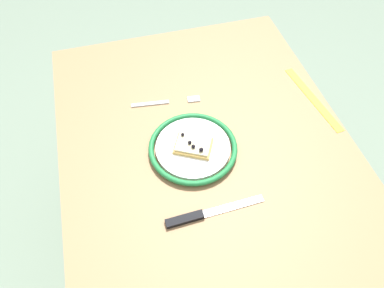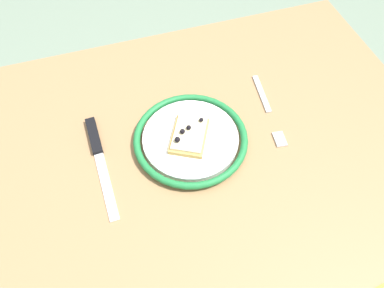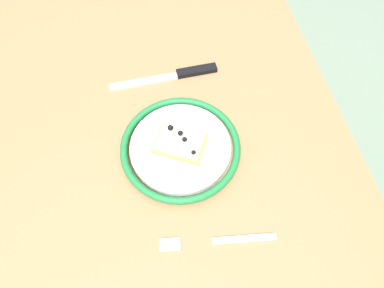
% 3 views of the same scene
% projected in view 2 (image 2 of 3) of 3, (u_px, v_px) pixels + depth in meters
% --- Properties ---
extents(ground_plane, '(6.00, 6.00, 0.00)m').
position_uv_depth(ground_plane, '(180.00, 269.00, 1.33)').
color(ground_plane, slate).
extents(dining_table, '(1.13, 0.77, 0.72)m').
position_uv_depth(dining_table, '(173.00, 186.00, 0.80)').
color(dining_table, '#936D47').
rests_on(dining_table, ground_plane).
extents(plate, '(0.23, 0.23, 0.02)m').
position_uv_depth(plate, '(191.00, 139.00, 0.75)').
color(plate, white).
rests_on(plate, dining_table).
extents(pizza_slice_near, '(0.10, 0.12, 0.03)m').
position_uv_depth(pizza_slice_near, '(189.00, 135.00, 0.74)').
color(pizza_slice_near, tan).
rests_on(pizza_slice_near, plate).
extents(knife, '(0.03, 0.24, 0.01)m').
position_uv_depth(knife, '(97.00, 149.00, 0.75)').
color(knife, silver).
rests_on(knife, dining_table).
extents(fork, '(0.04, 0.20, 0.00)m').
position_uv_depth(fork, '(268.00, 110.00, 0.81)').
color(fork, '#B8B8B8').
rests_on(fork, dining_table).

